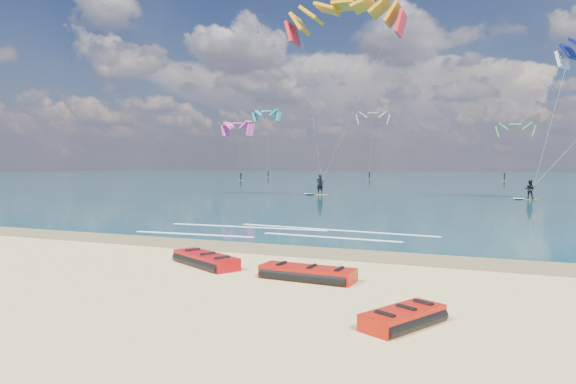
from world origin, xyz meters
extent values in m
plane|color=tan|center=(0.00, 40.00, 0.00)|extent=(320.00, 320.00, 0.00)
cube|color=brown|center=(0.00, 3.00, 0.00)|extent=(320.00, 2.40, 0.01)
cube|color=#0A3439|center=(0.00, 104.00, 0.02)|extent=(320.00, 200.00, 0.04)
cube|color=yellow|center=(-5.48, 33.98, 0.07)|extent=(1.52, 0.97, 0.06)
imported|color=black|center=(-5.48, 33.98, 1.06)|extent=(0.84, 0.81, 1.93)
cylinder|color=black|center=(-5.16, 33.66, 1.34)|extent=(0.56, 0.26, 0.04)
cube|color=#98C01C|center=(13.09, 34.12, 0.07)|extent=(1.32, 0.79, 0.06)
imported|color=black|center=(13.09, 34.12, 0.88)|extent=(0.91, 0.78, 1.60)
cylinder|color=black|center=(13.36, 33.84, 1.16)|extent=(0.49, 0.21, 0.04)
cube|color=white|center=(4.23, 6.30, 0.04)|extent=(5.94, 0.66, 0.01)
cube|color=white|center=(-1.41, 5.00, 0.04)|extent=(5.53, 0.54, 0.01)
cube|color=white|center=(3.67, 8.58, 0.04)|extent=(9.51, 1.22, 0.01)
cube|color=white|center=(-0.44, 8.10, 0.04)|extent=(7.91, 0.53, 0.01)
camera|label=1|loc=(10.42, -13.47, 3.00)|focal=32.00mm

